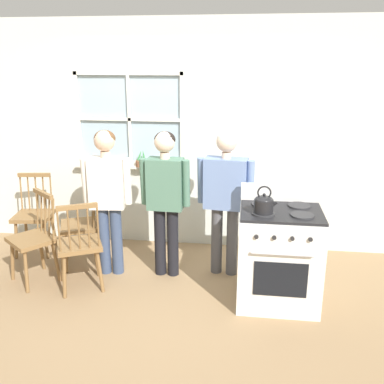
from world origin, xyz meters
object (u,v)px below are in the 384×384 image
at_px(potted_plant, 142,162).
at_px(handbag, 101,197).
at_px(chair_by_window, 81,226).
at_px(chair_near_wall, 34,240).
at_px(person_teen_center, 165,191).
at_px(person_adult_right, 226,189).
at_px(kettle, 264,204).
at_px(person_elderly_left, 107,189).
at_px(chair_near_stove, 80,246).
at_px(chair_center_cluster, 34,216).
at_px(stove, 279,255).

xyz_separation_m(potted_plant, handbag, (-0.33, -0.57, -0.29)).
xyz_separation_m(chair_by_window, handbag, (0.22, 0.09, 0.32)).
bearing_deg(chair_near_wall, person_teen_center, 51.67).
bearing_deg(chair_by_window, handbag, 90.00).
distance_m(person_adult_right, kettle, 0.73).
bearing_deg(person_elderly_left, chair_by_window, 150.80).
bearing_deg(chair_near_wall, kettle, 33.42).
distance_m(chair_near_wall, chair_near_stove, 0.54).
bearing_deg(person_elderly_left, chair_center_cluster, 153.40).
distance_m(chair_by_window, person_elderly_left, 0.65).
xyz_separation_m(chair_near_stove, kettle, (1.78, -0.12, 0.57)).
distance_m(person_teen_center, potted_plant, 0.90).
height_order(chair_near_wall, handbag, same).
bearing_deg(chair_near_wall, person_adult_right, 50.82).
xyz_separation_m(person_teen_center, kettle, (0.98, -0.52, 0.08)).
relative_size(person_elderly_left, kettle, 6.32).
distance_m(stove, handbag, 2.03).
bearing_deg(chair_center_cluster, chair_near_wall, -71.03).
xyz_separation_m(chair_near_stove, stove, (1.95, 0.01, 0.02)).
bearing_deg(person_elderly_left, kettle, -22.63).
relative_size(chair_center_cluster, kettle, 3.83).
distance_m(chair_near_stove, person_elderly_left, 0.64).
distance_m(chair_near_wall, kettle, 2.39).
distance_m(chair_by_window, kettle, 2.14).
distance_m(chair_near_wall, potted_plant, 1.53).
bearing_deg(chair_by_window, person_elderly_left, 44.32).
bearing_deg(person_teen_center, chair_near_wall, -165.06).
height_order(chair_by_window, chair_center_cluster, same).
bearing_deg(handbag, stove, -17.35).
bearing_deg(chair_near_stove, person_teen_center, -179.12).
distance_m(person_elderly_left, handbag, 0.35).
bearing_deg(person_teen_center, person_adult_right, 12.19).
distance_m(chair_near_stove, person_teen_center, 1.02).
height_order(person_adult_right, handbag, person_adult_right).
bearing_deg(person_adult_right, chair_by_window, -173.16).
bearing_deg(chair_center_cluster, potted_plant, 11.08).
xyz_separation_m(chair_center_cluster, stove, (2.82, -0.75, 0.02)).
height_order(potted_plant, handbag, potted_plant).
height_order(chair_by_window, person_adult_right, person_adult_right).
relative_size(chair_near_stove, kettle, 3.83).
distance_m(chair_near_wall, person_elderly_left, 0.92).
distance_m(chair_center_cluster, handbag, 0.97).
bearing_deg(person_elderly_left, chair_near_stove, -124.82).
distance_m(chair_center_cluster, person_adult_right, 2.35).
height_order(person_teen_center, handbag, person_teen_center).
height_order(chair_near_wall, person_teen_center, person_teen_center).
bearing_deg(kettle, potted_plant, 137.44).
distance_m(person_adult_right, stove, 0.88).
height_order(stove, handbag, stove).
height_order(person_teen_center, person_adult_right, person_teen_center).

